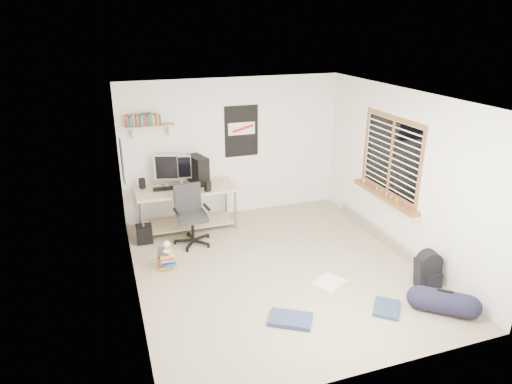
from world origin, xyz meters
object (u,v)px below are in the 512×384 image
object	(u,v)px
backpack	(428,273)
duffel_bag	(443,303)
desk	(187,209)
office_chair	(192,216)
book_stack	(166,259)

from	to	relation	value
backpack	duffel_bag	distance (m)	0.61
desk	duffel_bag	distance (m)	4.30
office_chair	book_stack	bearing A→B (deg)	-134.96
desk	duffel_bag	world-z (taller)	desk
desk	book_stack	world-z (taller)	desk
office_chair	duffel_bag	bearing A→B (deg)	-53.91
backpack	duffel_bag	size ratio (longest dim) A/B	0.72
desk	backpack	bearing A→B (deg)	-37.74
book_stack	duffel_bag	bearing A→B (deg)	-35.54
backpack	office_chair	bearing A→B (deg)	149.41
office_chair	backpack	size ratio (longest dim) A/B	2.29
duffel_bag	office_chair	bearing A→B (deg)	172.27
office_chair	duffel_bag	world-z (taller)	office_chair
office_chair	duffel_bag	xyz separation A→B (m)	(2.55, -2.87, -0.35)
duffel_bag	backpack	bearing A→B (deg)	110.57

